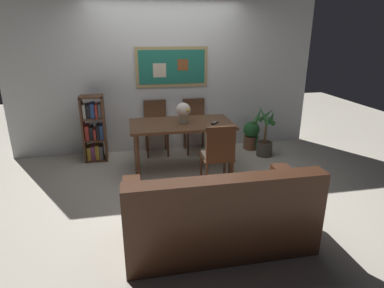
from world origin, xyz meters
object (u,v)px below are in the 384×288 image
at_px(flower_vase, 183,111).
at_px(bookshelf, 94,130).
at_px(potted_ivy, 251,135).
at_px(leather_couch, 218,217).
at_px(dining_chair_near_right, 218,152).
at_px(dining_table, 181,129).
at_px(dining_chair_far_left, 156,123).
at_px(tv_remote, 215,123).
at_px(potted_palm, 265,137).
at_px(dining_chair_far_right, 195,121).

bearing_deg(flower_vase, bookshelf, 154.65).
bearing_deg(potted_ivy, leather_couch, -117.40).
height_order(dining_chair_near_right, potted_ivy, dining_chair_near_right).
distance_m(potted_ivy, flower_vase, 1.62).
bearing_deg(potted_ivy, dining_table, -154.98).
height_order(dining_chair_far_left, tv_remote, dining_chair_far_left).
relative_size(dining_chair_near_right, bookshelf, 0.85).
height_order(potted_ivy, potted_palm, potted_palm).
xyz_separation_m(potted_ivy, tv_remote, (-0.90, -0.78, 0.48)).
relative_size(dining_chair_near_right, tv_remote, 6.21).
bearing_deg(dining_table, potted_ivy, 25.02).
distance_m(dining_chair_near_right, flower_vase, 0.93).
relative_size(dining_chair_far_right, flower_vase, 3.00).
distance_m(dining_chair_far_left, flower_vase, 0.95).
relative_size(potted_ivy, flower_vase, 1.66).
height_order(dining_table, dining_chair_far_left, dining_chair_far_left).
xyz_separation_m(potted_palm, flower_vase, (-1.44, -0.28, 0.58)).
bearing_deg(dining_table, leather_couch, -88.95).
height_order(bookshelf, tv_remote, bookshelf).
relative_size(dining_chair_near_right, leather_couch, 0.51).
bearing_deg(flower_vase, potted_ivy, 25.82).
bearing_deg(dining_chair_far_left, dining_chair_far_right, -0.89).
bearing_deg(dining_chair_near_right, leather_couch, -105.50).
bearing_deg(dining_chair_far_right, dining_chair_far_left, 179.11).
bearing_deg(flower_vase, tv_remote, -16.04).
height_order(dining_table, leather_couch, leather_couch).
height_order(potted_ivy, tv_remote, tv_remote).
relative_size(dining_chair_far_left, potted_ivy, 1.81).
relative_size(dining_chair_near_right, potted_palm, 1.04).
bearing_deg(dining_chair_near_right, potted_ivy, 54.61).
height_order(dining_chair_far_left, bookshelf, bookshelf).
bearing_deg(potted_palm, leather_couch, -122.93).
height_order(leather_couch, bookshelf, bookshelf).
bearing_deg(dining_chair_near_right, dining_chair_far_left, 112.83).
relative_size(dining_table, dining_chair_far_left, 1.67).
xyz_separation_m(dining_table, bookshelf, (-1.32, 0.63, -0.12)).
xyz_separation_m(dining_chair_far_left, bookshelf, (-1.01, -0.16, -0.03)).
bearing_deg(potted_palm, dining_chair_far_right, 155.28).
height_order(bookshelf, potted_ivy, bookshelf).
distance_m(dining_chair_far_left, potted_palm, 1.87).
relative_size(dining_table, bookshelf, 1.42).
height_order(dining_chair_far_left, leather_couch, dining_chair_far_left).
bearing_deg(dining_table, dining_chair_far_right, 64.84).
distance_m(dining_chair_far_right, potted_ivy, 1.05).
xyz_separation_m(dining_chair_far_right, leather_couch, (-0.33, -2.72, -0.23)).
relative_size(dining_chair_far_right, bookshelf, 0.85).
bearing_deg(potted_palm, dining_chair_far_left, 163.80).
height_order(dining_chair_far_right, bookshelf, bookshelf).
height_order(dining_chair_far_right, leather_couch, dining_chair_far_right).
relative_size(dining_table, tv_remote, 10.35).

